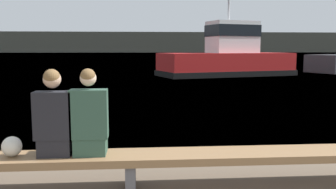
{
  "coord_description": "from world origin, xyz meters",
  "views": [
    {
      "loc": [
        -0.94,
        -1.22,
        1.7
      ],
      "look_at": [
        -0.34,
        6.2,
        0.78
      ],
      "focal_mm": 40.0,
      "sensor_mm": 36.0,
      "label": 1
    }
  ],
  "objects_px": {
    "bench_main": "(131,160)",
    "person_left": "(54,119)",
    "person_right": "(89,119)",
    "tugboat_red": "(228,59)",
    "shopping_bag": "(12,147)"
  },
  "relations": [
    {
      "from": "bench_main",
      "to": "person_right",
      "type": "relative_size",
      "value": 8.38
    },
    {
      "from": "shopping_bag",
      "to": "tugboat_red",
      "type": "relative_size",
      "value": 0.03
    },
    {
      "from": "bench_main",
      "to": "shopping_bag",
      "type": "distance_m",
      "value": 1.4
    },
    {
      "from": "person_left",
      "to": "shopping_bag",
      "type": "xyz_separation_m",
      "value": [
        -0.5,
        0.01,
        -0.33
      ]
    },
    {
      "from": "person_left",
      "to": "shopping_bag",
      "type": "bearing_deg",
      "value": 179.26
    },
    {
      "from": "person_right",
      "to": "shopping_bag",
      "type": "height_order",
      "value": "person_right"
    },
    {
      "from": "bench_main",
      "to": "person_left",
      "type": "relative_size",
      "value": 8.41
    },
    {
      "from": "bench_main",
      "to": "person_left",
      "type": "distance_m",
      "value": 1.03
    },
    {
      "from": "person_right",
      "to": "shopping_bag",
      "type": "xyz_separation_m",
      "value": [
        -0.91,
        0.01,
        -0.32
      ]
    },
    {
      "from": "person_left",
      "to": "shopping_bag",
      "type": "distance_m",
      "value": 0.6
    },
    {
      "from": "person_right",
      "to": "tugboat_red",
      "type": "bearing_deg",
      "value": 71.78
    },
    {
      "from": "person_left",
      "to": "person_right",
      "type": "distance_m",
      "value": 0.41
    },
    {
      "from": "tugboat_red",
      "to": "person_right",
      "type": "bearing_deg",
      "value": 145.54
    },
    {
      "from": "person_right",
      "to": "tugboat_red",
      "type": "height_order",
      "value": "tugboat_red"
    },
    {
      "from": "person_left",
      "to": "tugboat_red",
      "type": "xyz_separation_m",
      "value": [
        6.64,
        18.91,
        0.19
      ]
    }
  ]
}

